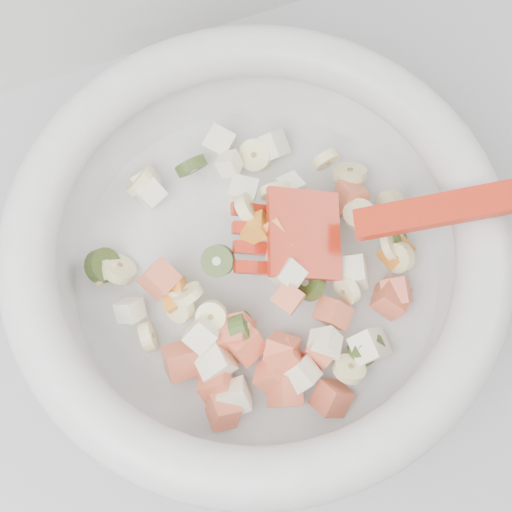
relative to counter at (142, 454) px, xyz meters
name	(u,v)px	position (x,y,z in m)	size (l,w,h in m)	color
counter	(142,454)	(0.00, 0.00, 0.00)	(2.00, 0.60, 0.90)	gray
mixing_bowl	(257,252)	(0.18, 0.04, 0.51)	(0.46, 0.36, 0.15)	#BBBBB9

